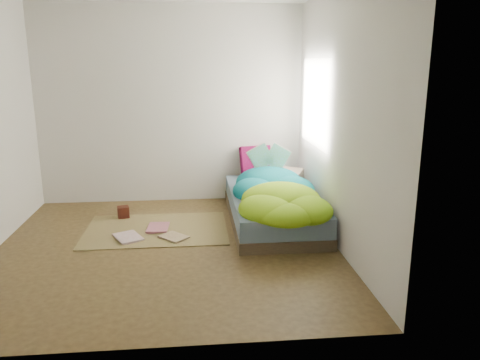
{
  "coord_description": "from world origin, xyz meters",
  "views": [
    {
      "loc": [
        0.31,
        -4.56,
        1.87
      ],
      "look_at": [
        0.83,
        0.75,
        0.51
      ],
      "focal_mm": 35.0,
      "sensor_mm": 36.0,
      "label": 1
    }
  ],
  "objects_px": {
    "pillow_magenta": "(256,161)",
    "wooden_box": "(123,212)",
    "bed": "(273,208)",
    "floor_book_b": "(147,228)",
    "open_book": "(269,149)",
    "floor_book_a": "(117,240)"
  },
  "relations": [
    {
      "from": "bed",
      "to": "pillow_magenta",
      "type": "height_order",
      "value": "pillow_magenta"
    },
    {
      "from": "open_book",
      "to": "floor_book_a",
      "type": "height_order",
      "value": "open_book"
    },
    {
      "from": "pillow_magenta",
      "to": "wooden_box",
      "type": "xyz_separation_m",
      "value": [
        -1.72,
        -0.62,
        -0.47
      ]
    },
    {
      "from": "floor_book_a",
      "to": "floor_book_b",
      "type": "xyz_separation_m",
      "value": [
        0.29,
        0.33,
        0.0
      ]
    },
    {
      "from": "pillow_magenta",
      "to": "wooden_box",
      "type": "bearing_deg",
      "value": -170.06
    },
    {
      "from": "bed",
      "to": "floor_book_b",
      "type": "distance_m",
      "value": 1.49
    },
    {
      "from": "open_book",
      "to": "floor_book_b",
      "type": "distance_m",
      "value": 1.76
    },
    {
      "from": "pillow_magenta",
      "to": "open_book",
      "type": "relative_size",
      "value": 0.94
    },
    {
      "from": "wooden_box",
      "to": "floor_book_a",
      "type": "height_order",
      "value": "wooden_box"
    },
    {
      "from": "wooden_box",
      "to": "floor_book_a",
      "type": "bearing_deg",
      "value": -87.09
    },
    {
      "from": "floor_book_b",
      "to": "open_book",
      "type": "bearing_deg",
      "value": 23.68
    },
    {
      "from": "pillow_magenta",
      "to": "open_book",
      "type": "distance_m",
      "value": 0.61
    },
    {
      "from": "bed",
      "to": "floor_book_b",
      "type": "xyz_separation_m",
      "value": [
        -1.47,
        -0.17,
        -0.14
      ]
    },
    {
      "from": "wooden_box",
      "to": "floor_book_a",
      "type": "distance_m",
      "value": 0.79
    },
    {
      "from": "pillow_magenta",
      "to": "floor_book_a",
      "type": "xyz_separation_m",
      "value": [
        -1.68,
        -1.41,
        -0.52
      ]
    },
    {
      "from": "bed",
      "to": "wooden_box",
      "type": "height_order",
      "value": "bed"
    },
    {
      "from": "pillow_magenta",
      "to": "open_book",
      "type": "height_order",
      "value": "open_book"
    },
    {
      "from": "bed",
      "to": "open_book",
      "type": "distance_m",
      "value": 0.75
    },
    {
      "from": "floor_book_b",
      "to": "pillow_magenta",
      "type": "bearing_deg",
      "value": 41.62
    },
    {
      "from": "pillow_magenta",
      "to": "open_book",
      "type": "bearing_deg",
      "value": -89.86
    },
    {
      "from": "open_book",
      "to": "wooden_box",
      "type": "relative_size",
      "value": 3.29
    },
    {
      "from": "wooden_box",
      "to": "floor_book_b",
      "type": "relative_size",
      "value": 0.42
    }
  ]
}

